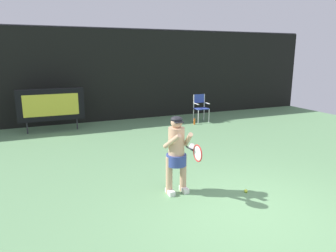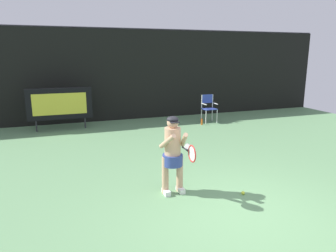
{
  "view_description": "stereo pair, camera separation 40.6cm",
  "coord_description": "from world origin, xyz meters",
  "px_view_note": "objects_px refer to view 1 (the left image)",
  "views": [
    {
      "loc": [
        -3.22,
        -3.98,
        2.66
      ],
      "look_at": [
        -0.5,
        2.44,
        1.05
      ],
      "focal_mm": 33.5,
      "sensor_mm": 36.0,
      "label": 1
    },
    {
      "loc": [
        -2.85,
        -4.13,
        2.66
      ],
      "look_at": [
        -0.5,
        2.44,
        1.05
      ],
      "focal_mm": 33.5,
      "sensor_mm": 36.0,
      "label": 2
    }
  ],
  "objects_px": {
    "tennis_player": "(177,151)",
    "scoreboard": "(51,105)",
    "tennis_ball_loose": "(246,191)",
    "umpire_chair": "(201,106)",
    "tennis_racket": "(197,153)",
    "water_bottle": "(194,121)"
  },
  "relations": [
    {
      "from": "tennis_player",
      "to": "scoreboard",
      "type": "bearing_deg",
      "value": 107.39
    },
    {
      "from": "tennis_ball_loose",
      "to": "scoreboard",
      "type": "bearing_deg",
      "value": 115.29
    },
    {
      "from": "umpire_chair",
      "to": "tennis_ball_loose",
      "type": "distance_m",
      "value": 6.67
    },
    {
      "from": "scoreboard",
      "to": "tennis_racket",
      "type": "xyz_separation_m",
      "value": [
        2.07,
        -6.74,
        0.01
      ]
    },
    {
      "from": "umpire_chair",
      "to": "tennis_ball_loose",
      "type": "height_order",
      "value": "umpire_chair"
    },
    {
      "from": "tennis_player",
      "to": "tennis_racket",
      "type": "distance_m",
      "value": 0.59
    },
    {
      "from": "scoreboard",
      "to": "umpire_chair",
      "type": "distance_m",
      "value": 5.6
    },
    {
      "from": "water_bottle",
      "to": "tennis_player",
      "type": "bearing_deg",
      "value": -121.01
    },
    {
      "from": "umpire_chair",
      "to": "tennis_player",
      "type": "height_order",
      "value": "tennis_player"
    },
    {
      "from": "tennis_racket",
      "to": "tennis_ball_loose",
      "type": "height_order",
      "value": "tennis_racket"
    },
    {
      "from": "tennis_player",
      "to": "tennis_ball_loose",
      "type": "distance_m",
      "value": 1.59
    },
    {
      "from": "tennis_player",
      "to": "tennis_ball_loose",
      "type": "xyz_separation_m",
      "value": [
        1.25,
        -0.56,
        -0.81
      ]
    },
    {
      "from": "scoreboard",
      "to": "tennis_player",
      "type": "bearing_deg",
      "value": -72.61
    },
    {
      "from": "umpire_chair",
      "to": "tennis_racket",
      "type": "bearing_deg",
      "value": -119.34
    },
    {
      "from": "tennis_ball_loose",
      "to": "tennis_racket",
      "type": "bearing_deg",
      "value": -179.81
    },
    {
      "from": "scoreboard",
      "to": "water_bottle",
      "type": "xyz_separation_m",
      "value": [
        5.08,
        -0.94,
        -0.82
      ]
    },
    {
      "from": "water_bottle",
      "to": "tennis_ball_loose",
      "type": "relative_size",
      "value": 3.9
    },
    {
      "from": "scoreboard",
      "to": "tennis_ball_loose",
      "type": "relative_size",
      "value": 32.35
    },
    {
      "from": "tennis_player",
      "to": "tennis_ball_loose",
      "type": "bearing_deg",
      "value": -24.07
    },
    {
      "from": "water_bottle",
      "to": "tennis_player",
      "type": "relative_size",
      "value": 0.17
    },
    {
      "from": "water_bottle",
      "to": "tennis_racket",
      "type": "xyz_separation_m",
      "value": [
        -3.01,
        -5.8,
        0.84
      ]
    },
    {
      "from": "scoreboard",
      "to": "water_bottle",
      "type": "relative_size",
      "value": 8.3
    }
  ]
}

